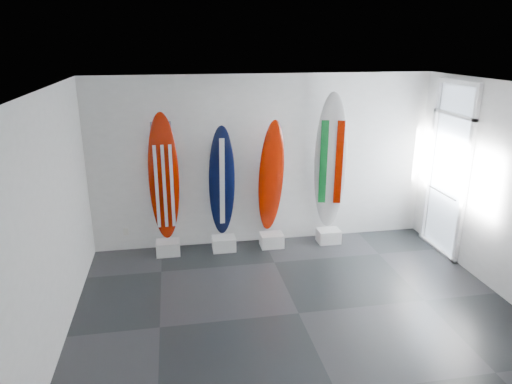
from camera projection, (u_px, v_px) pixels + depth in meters
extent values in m
plane|color=black|center=(299.00, 313.00, 6.34)|extent=(6.00, 6.00, 0.00)
plane|color=white|center=(306.00, 88.00, 5.40)|extent=(6.00, 6.00, 0.00)
plane|color=silver|center=(264.00, 161.00, 8.21)|extent=(6.00, 0.00, 6.00)
plane|color=silver|center=(391.00, 322.00, 3.53)|extent=(6.00, 0.00, 6.00)
plane|color=silver|center=(50.00, 226.00, 5.36)|extent=(0.00, 5.00, 5.00)
cube|color=silver|center=(168.00, 248.00, 8.05)|extent=(0.40, 0.30, 0.24)
ellipsoid|color=#7C0E00|center=(164.00, 178.00, 7.76)|extent=(0.51, 0.20, 2.21)
cube|color=silver|center=(224.00, 244.00, 8.21)|extent=(0.40, 0.30, 0.24)
ellipsoid|color=black|center=(222.00, 182.00, 7.96)|extent=(0.46, 0.28, 1.98)
cube|color=silver|center=(272.00, 240.00, 8.35)|extent=(0.40, 0.30, 0.24)
ellipsoid|color=#7C0E00|center=(271.00, 177.00, 8.09)|extent=(0.53, 0.44, 2.06)
cube|color=silver|center=(328.00, 236.00, 8.53)|extent=(0.40, 0.30, 0.24)
ellipsoid|color=silver|center=(330.00, 162.00, 8.20)|extent=(0.61, 0.39, 2.48)
cube|color=silver|center=(126.00, 232.00, 8.13)|extent=(0.09, 0.02, 0.13)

